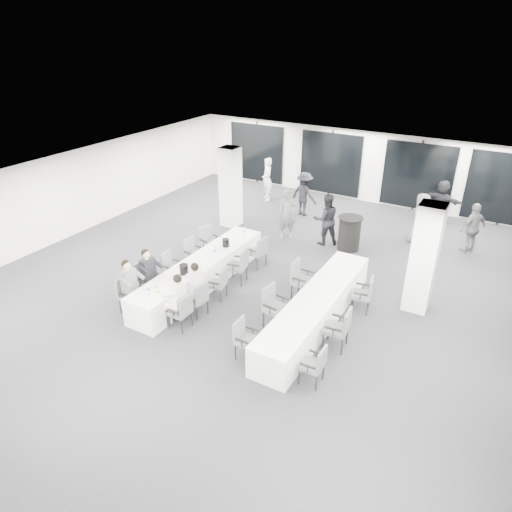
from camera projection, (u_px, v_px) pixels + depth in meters
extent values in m
cube|color=black|center=(253.00, 283.00, 12.76)|extent=(14.00, 16.00, 0.02)
cube|color=silver|center=(253.00, 186.00, 11.48)|extent=(14.00, 16.00, 0.02)
cube|color=silver|center=(73.00, 193.00, 15.26)|extent=(0.02, 16.00, 2.80)
cube|color=silver|center=(354.00, 165.00, 18.29)|extent=(14.00, 0.02, 2.80)
cube|color=black|center=(354.00, 167.00, 18.26)|extent=(13.60, 0.06, 2.50)
cube|color=white|center=(231.00, 187.00, 15.84)|extent=(0.60, 0.60, 2.80)
cube|color=white|center=(424.00, 259.00, 11.01)|extent=(0.60, 0.60, 2.80)
cube|color=white|center=(201.00, 273.00, 12.47)|extent=(0.90, 5.00, 0.75)
cube|color=white|center=(316.00, 309.00, 10.88)|extent=(0.90, 5.00, 0.75)
cylinder|color=black|center=(349.00, 234.00, 14.42)|extent=(0.69, 0.69, 1.09)
cylinder|color=black|center=(351.00, 218.00, 14.18)|extent=(0.79, 0.79, 0.02)
cube|color=#4F5257|center=(131.00, 296.00, 11.30)|extent=(0.56, 0.58, 0.08)
cube|color=#4F5257|center=(121.00, 285.00, 11.23)|extent=(0.17, 0.46, 0.46)
cylinder|color=black|center=(129.00, 299.00, 11.63)|extent=(0.04, 0.04, 0.41)
cylinder|color=black|center=(121.00, 307.00, 11.29)|extent=(0.04, 0.04, 0.41)
cylinder|color=black|center=(143.00, 301.00, 11.53)|extent=(0.04, 0.04, 0.41)
cylinder|color=black|center=(135.00, 309.00, 11.19)|extent=(0.04, 0.04, 0.41)
cube|color=black|center=(135.00, 285.00, 11.44)|extent=(0.34, 0.12, 0.04)
cube|color=black|center=(124.00, 295.00, 11.01)|extent=(0.34, 0.12, 0.04)
cube|color=#4F5257|center=(149.00, 282.00, 11.80)|extent=(0.56, 0.58, 0.09)
cube|color=#4F5257|center=(142.00, 270.00, 11.80)|extent=(0.13, 0.50, 0.49)
cylinder|color=black|center=(151.00, 285.00, 12.19)|extent=(0.04, 0.04, 0.44)
cylinder|color=black|center=(138.00, 292.00, 11.89)|extent=(0.04, 0.04, 0.44)
cylinder|color=black|center=(162.00, 290.00, 11.95)|extent=(0.04, 0.04, 0.44)
cylinder|color=black|center=(149.00, 297.00, 11.65)|extent=(0.04, 0.04, 0.44)
cube|color=black|center=(156.00, 272.00, 11.91)|extent=(0.37, 0.09, 0.04)
cube|color=black|center=(140.00, 280.00, 11.53)|extent=(0.37, 0.09, 0.04)
cube|color=#4F5257|center=(173.00, 269.00, 12.57)|extent=(0.45, 0.47, 0.08)
cube|color=#4F5257|center=(166.00, 259.00, 12.54)|extent=(0.07, 0.44, 0.44)
cylinder|color=black|center=(172.00, 272.00, 12.90)|extent=(0.03, 0.03, 0.39)
cylinder|color=black|center=(164.00, 278.00, 12.61)|extent=(0.03, 0.03, 0.39)
cylinder|color=black|center=(183.00, 275.00, 12.75)|extent=(0.03, 0.03, 0.39)
cylinder|color=black|center=(175.00, 281.00, 12.45)|extent=(0.03, 0.03, 0.39)
cube|color=black|center=(178.00, 260.00, 12.68)|extent=(0.32, 0.05, 0.04)
cube|color=black|center=(167.00, 267.00, 12.31)|extent=(0.32, 0.05, 0.04)
cube|color=#4F5257|center=(194.00, 255.00, 13.31)|extent=(0.49, 0.51, 0.08)
cube|color=#4F5257|center=(188.00, 245.00, 13.31)|extent=(0.10, 0.45, 0.45)
cylinder|color=black|center=(194.00, 258.00, 13.66)|extent=(0.03, 0.03, 0.40)
cylinder|color=black|center=(185.00, 263.00, 13.38)|extent=(0.03, 0.03, 0.40)
cylinder|color=black|center=(204.00, 262.00, 13.46)|extent=(0.03, 0.03, 0.40)
cylinder|color=black|center=(195.00, 267.00, 13.18)|extent=(0.03, 0.03, 0.40)
cube|color=black|center=(200.00, 247.00, 13.41)|extent=(0.33, 0.07, 0.04)
cube|color=black|center=(188.00, 253.00, 13.06)|extent=(0.33, 0.07, 0.04)
cube|color=#4F5257|center=(210.00, 244.00, 13.93)|extent=(0.59, 0.61, 0.08)
cube|color=#4F5257|center=(205.00, 233.00, 13.94)|extent=(0.18, 0.48, 0.48)
cylinder|color=black|center=(212.00, 247.00, 14.31)|extent=(0.04, 0.04, 0.43)
cylinder|color=black|center=(201.00, 251.00, 14.04)|extent=(0.04, 0.04, 0.43)
cylinder|color=black|center=(220.00, 251.00, 14.04)|extent=(0.04, 0.04, 0.43)
cylinder|color=black|center=(210.00, 255.00, 13.78)|extent=(0.04, 0.04, 0.43)
cube|color=black|center=(217.00, 236.00, 14.01)|extent=(0.35, 0.13, 0.04)
cube|color=black|center=(203.00, 241.00, 13.68)|extent=(0.35, 0.13, 0.04)
cube|color=#4F5257|center=(180.00, 312.00, 10.68)|extent=(0.44, 0.46, 0.08)
cube|color=#4F5257|center=(186.00, 305.00, 10.47)|extent=(0.06, 0.44, 0.44)
cylinder|color=black|center=(182.00, 327.00, 10.56)|extent=(0.03, 0.03, 0.39)
cylinder|color=black|center=(192.00, 319.00, 10.85)|extent=(0.03, 0.03, 0.39)
cylinder|color=black|center=(169.00, 322.00, 10.73)|extent=(0.03, 0.03, 0.39)
cylinder|color=black|center=(179.00, 314.00, 11.02)|extent=(0.03, 0.03, 0.39)
cube|color=black|center=(173.00, 311.00, 10.42)|extent=(0.33, 0.04, 0.04)
cube|color=black|center=(186.00, 301.00, 10.79)|extent=(0.33, 0.04, 0.04)
cube|color=#4F5257|center=(196.00, 300.00, 11.18)|extent=(0.49, 0.51, 0.07)
cube|color=#4F5257|center=(202.00, 294.00, 10.95)|extent=(0.12, 0.43, 0.43)
cylinder|color=black|center=(197.00, 314.00, 11.05)|extent=(0.03, 0.03, 0.38)
cylinder|color=black|center=(208.00, 307.00, 11.31)|extent=(0.03, 0.03, 0.38)
cylinder|color=black|center=(186.00, 308.00, 11.26)|extent=(0.03, 0.03, 0.38)
cylinder|color=black|center=(197.00, 302.00, 11.52)|extent=(0.03, 0.03, 0.38)
cube|color=black|center=(189.00, 298.00, 10.95)|extent=(0.32, 0.08, 0.04)
cube|color=black|center=(203.00, 290.00, 11.27)|extent=(0.32, 0.08, 0.04)
cube|color=#4F5257|center=(217.00, 284.00, 11.88)|extent=(0.48, 0.49, 0.07)
cube|color=#4F5257|center=(224.00, 277.00, 11.71)|extent=(0.12, 0.42, 0.42)
cylinder|color=black|center=(221.00, 296.00, 11.77)|extent=(0.03, 0.03, 0.37)
cylinder|color=black|center=(227.00, 289.00, 12.07)|extent=(0.03, 0.03, 0.37)
cylinder|color=black|center=(208.00, 293.00, 11.89)|extent=(0.03, 0.03, 0.37)
cylinder|color=black|center=(214.00, 287.00, 12.19)|extent=(0.03, 0.03, 0.37)
cube|color=black|center=(213.00, 283.00, 11.62)|extent=(0.31, 0.08, 0.04)
cube|color=black|center=(221.00, 275.00, 12.00)|extent=(0.31, 0.08, 0.04)
cube|color=#4F5257|center=(237.00, 267.00, 12.59)|extent=(0.57, 0.58, 0.08)
cube|color=#4F5257|center=(244.00, 259.00, 12.38)|extent=(0.15, 0.49, 0.49)
cylinder|color=black|center=(241.00, 280.00, 12.46)|extent=(0.04, 0.04, 0.43)
cylinder|color=black|center=(247.00, 273.00, 12.82)|extent=(0.04, 0.04, 0.43)
cylinder|color=black|center=(227.00, 277.00, 12.59)|extent=(0.04, 0.04, 0.43)
cylinder|color=black|center=(233.00, 270.00, 12.95)|extent=(0.04, 0.04, 0.43)
cube|color=black|center=(233.00, 265.00, 12.28)|extent=(0.36, 0.10, 0.04)
cube|color=black|center=(240.00, 257.00, 12.73)|extent=(0.36, 0.10, 0.04)
cube|color=#4F5257|center=(257.00, 252.00, 13.44)|extent=(0.54, 0.56, 0.08)
cube|color=#4F5257|center=(262.00, 246.00, 13.19)|extent=(0.14, 0.47, 0.46)
cylinder|color=black|center=(257.00, 264.00, 13.30)|extent=(0.04, 0.04, 0.41)
cylinder|color=black|center=(266.00, 259.00, 13.57)|extent=(0.04, 0.04, 0.41)
cylinder|color=black|center=(247.00, 260.00, 13.53)|extent=(0.04, 0.04, 0.41)
cylinder|color=black|center=(256.00, 255.00, 13.80)|extent=(0.04, 0.04, 0.41)
cube|color=black|center=(251.00, 250.00, 13.19)|extent=(0.34, 0.10, 0.04)
cube|color=black|center=(262.00, 244.00, 13.53)|extent=(0.34, 0.10, 0.04)
cube|color=#4F5257|center=(248.00, 341.00, 9.71)|extent=(0.45, 0.47, 0.08)
cube|color=#4F5257|center=(239.00, 328.00, 9.69)|extent=(0.07, 0.44, 0.44)
cylinder|color=black|center=(244.00, 342.00, 10.05)|extent=(0.03, 0.03, 0.39)
cylinder|color=black|center=(236.00, 352.00, 9.75)|extent=(0.03, 0.03, 0.39)
cylinder|color=black|center=(260.00, 347.00, 9.88)|extent=(0.03, 0.03, 0.39)
cylinder|color=black|center=(251.00, 357.00, 9.59)|extent=(0.03, 0.03, 0.39)
cube|color=black|center=(253.00, 329.00, 9.82)|extent=(0.32, 0.05, 0.04)
cube|color=black|center=(242.00, 341.00, 9.45)|extent=(0.32, 0.05, 0.04)
cube|color=#4F5257|center=(276.00, 309.00, 10.70)|extent=(0.56, 0.57, 0.09)
cube|color=#4F5257|center=(268.00, 295.00, 10.69)|extent=(0.12, 0.50, 0.50)
cylinder|color=black|center=(274.00, 311.00, 11.09)|extent=(0.04, 0.04, 0.44)
cylinder|color=black|center=(263.00, 319.00, 10.78)|extent=(0.04, 0.04, 0.44)
cylinder|color=black|center=(289.00, 317.00, 10.86)|extent=(0.04, 0.04, 0.44)
cylinder|color=black|center=(279.00, 326.00, 10.55)|extent=(0.04, 0.04, 0.44)
cube|color=black|center=(283.00, 297.00, 10.81)|extent=(0.37, 0.09, 0.04)
cube|color=black|center=(270.00, 307.00, 10.42)|extent=(0.37, 0.09, 0.04)
cube|color=#4F5257|center=(303.00, 281.00, 11.84)|extent=(0.50, 0.53, 0.09)
cube|color=#4F5257|center=(295.00, 269.00, 11.82)|extent=(0.07, 0.50, 0.50)
cylinder|color=black|center=(299.00, 284.00, 12.23)|extent=(0.04, 0.04, 0.45)
cylinder|color=black|center=(292.00, 292.00, 11.89)|extent=(0.04, 0.04, 0.45)
cylinder|color=black|center=(314.00, 289.00, 12.04)|extent=(0.04, 0.04, 0.45)
cylinder|color=black|center=(307.00, 296.00, 11.70)|extent=(0.04, 0.04, 0.45)
cube|color=black|center=(308.00, 271.00, 11.97)|extent=(0.37, 0.05, 0.04)
cube|color=black|center=(299.00, 280.00, 11.55)|extent=(0.37, 0.05, 0.04)
cube|color=#4F5257|center=(312.00, 365.00, 9.03)|extent=(0.43, 0.45, 0.07)
cube|color=#4F5257|center=(322.00, 359.00, 8.83)|extent=(0.07, 0.43, 0.42)
cylinder|color=black|center=(316.00, 383.00, 8.91)|extent=(0.03, 0.03, 0.38)
cylinder|color=black|center=(323.00, 372.00, 9.20)|extent=(0.03, 0.03, 0.38)
cylinder|color=black|center=(299.00, 377.00, 9.07)|extent=(0.03, 0.03, 0.38)
cylinder|color=black|center=(306.00, 366.00, 9.36)|extent=(0.03, 0.03, 0.38)
cube|color=black|center=(308.00, 366.00, 8.78)|extent=(0.31, 0.04, 0.04)
cube|color=black|center=(317.00, 353.00, 9.14)|extent=(0.31, 0.04, 0.04)
cube|color=#4F5257|center=(336.00, 329.00, 10.00)|extent=(0.53, 0.55, 0.08)
cube|color=#4F5257|center=(348.00, 321.00, 9.79)|extent=(0.11, 0.49, 0.49)
cylinder|color=black|center=(342.00, 347.00, 9.87)|extent=(0.04, 0.04, 0.43)
cylinder|color=black|center=(347.00, 336.00, 10.21)|extent=(0.04, 0.04, 0.43)
cylinder|color=black|center=(323.00, 342.00, 10.03)|extent=(0.04, 0.04, 0.43)
cylinder|color=black|center=(329.00, 331.00, 10.37)|extent=(0.04, 0.04, 0.43)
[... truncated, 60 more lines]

